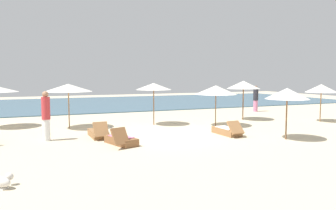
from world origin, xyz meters
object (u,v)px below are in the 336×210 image
(umbrella_5, at_px, (68,88))
(lounger_3, at_px, (227,131))
(umbrella_4, at_px, (154,86))
(umbrella_8, at_px, (216,90))
(umbrella_3, at_px, (287,94))
(umbrella_1, at_px, (243,85))
(lounger_1, at_px, (98,133))
(person_0, at_px, (46,115))
(dog, at_px, (1,181))
(person_1, at_px, (256,98))
(umbrella_7, at_px, (321,88))
(lounger_0, at_px, (121,140))

(umbrella_5, distance_m, lounger_3, 7.80)
(umbrella_4, height_order, umbrella_8, umbrella_4)
(umbrella_3, relative_size, lounger_3, 1.20)
(umbrella_1, bearing_deg, lounger_1, -165.90)
(umbrella_4, relative_size, umbrella_5, 0.95)
(person_0, bearing_deg, umbrella_5, 67.98)
(lounger_3, distance_m, dog, 9.27)
(umbrella_8, relative_size, person_0, 1.07)
(dog, bearing_deg, lounger_3, 24.03)
(umbrella_5, bearing_deg, person_1, 11.22)
(umbrella_4, bearing_deg, umbrella_1, -1.82)
(umbrella_1, bearing_deg, umbrella_7, -33.37)
(umbrella_3, bearing_deg, umbrella_5, 141.12)
(umbrella_4, bearing_deg, lounger_0, -124.06)
(person_0, relative_size, person_1, 1.06)
(person_0, xyz_separation_m, person_1, (14.16, 5.42, -0.07))
(umbrella_5, distance_m, umbrella_8, 7.25)
(umbrella_3, relative_size, umbrella_7, 0.99)
(umbrella_1, relative_size, lounger_1, 1.34)
(umbrella_1, distance_m, umbrella_4, 5.42)
(lounger_0, xyz_separation_m, dog, (-3.70, -3.54, -0.02))
(umbrella_1, height_order, lounger_0, umbrella_1)
(umbrella_4, height_order, person_0, umbrella_4)
(umbrella_3, xyz_separation_m, person_1, (5.27, 8.82, -0.91))
(umbrella_7, height_order, lounger_0, umbrella_7)
(umbrella_1, xyz_separation_m, person_1, (3.42, 3.30, -1.09))
(umbrella_3, bearing_deg, dog, -168.73)
(lounger_1, distance_m, lounger_3, 5.49)
(umbrella_5, distance_m, dog, 8.76)
(umbrella_7, bearing_deg, dog, -161.27)
(lounger_1, bearing_deg, dog, -120.95)
(umbrella_7, height_order, lounger_1, umbrella_7)
(umbrella_4, relative_size, person_0, 1.11)
(umbrella_4, height_order, umbrella_5, umbrella_4)
(person_1, height_order, dog, person_1)
(lounger_1, bearing_deg, lounger_0, -74.45)
(lounger_0, height_order, lounger_3, lounger_0)
(umbrella_4, bearing_deg, dog, -130.23)
(person_0, bearing_deg, lounger_3, -12.67)
(person_1, bearing_deg, umbrella_1, -136.00)
(umbrella_7, relative_size, umbrella_8, 0.99)
(umbrella_4, bearing_deg, umbrella_8, -30.09)
(lounger_1, relative_size, person_0, 0.86)
(umbrella_4, xyz_separation_m, umbrella_8, (2.75, -1.59, -0.16))
(umbrella_4, distance_m, person_1, 9.43)
(umbrella_3, relative_size, lounger_1, 1.23)
(lounger_0, bearing_deg, lounger_3, 2.87)
(lounger_0, height_order, lounger_1, lounger_0)
(dog, bearing_deg, umbrella_7, 18.73)
(umbrella_3, distance_m, lounger_1, 7.82)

